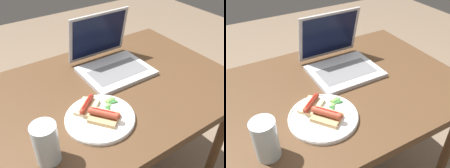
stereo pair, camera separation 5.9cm
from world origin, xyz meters
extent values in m
cube|color=#4C331E|center=(0.00, 0.00, 0.76)|extent=(1.04, 0.76, 0.04)
cylinder|color=#4C331E|center=(0.44, 0.30, 0.37)|extent=(0.05, 0.05, 0.74)
cylinder|color=#4C331E|center=(-0.44, 0.30, 0.37)|extent=(0.05, 0.05, 0.74)
cylinder|color=#4C331E|center=(0.44, -0.30, 0.37)|extent=(0.05, 0.05, 0.74)
cube|color=#B7B7BC|center=(0.06, 0.08, 0.78)|extent=(0.30, 0.25, 0.02)
cube|color=slate|center=(0.06, 0.06, 0.79)|extent=(0.25, 0.13, 0.00)
cube|color=#B7B7BC|center=(0.06, 0.22, 0.91)|extent=(0.30, 0.05, 0.23)
cube|color=#0C1433|center=(0.06, 0.22, 0.91)|extent=(0.27, 0.04, 0.20)
cylinder|color=white|center=(-0.17, -0.14, 0.78)|extent=(0.25, 0.25, 0.01)
torus|color=white|center=(-0.17, -0.14, 0.79)|extent=(0.25, 0.25, 0.01)
cube|color=tan|center=(-0.16, -0.16, 0.79)|extent=(0.12, 0.12, 0.02)
cylinder|color=#9E3D28|center=(-0.16, -0.16, 0.81)|extent=(0.08, 0.09, 0.03)
sphere|color=#9E3D28|center=(-0.13, -0.20, 0.81)|extent=(0.03, 0.03, 0.03)
sphere|color=#9E3D28|center=(-0.19, -0.12, 0.81)|extent=(0.03, 0.03, 0.03)
cylinder|color=red|center=(-0.16, -0.16, 0.83)|extent=(0.05, 0.07, 0.01)
cube|color=#D6B784|center=(-0.18, -0.08, 0.79)|extent=(0.12, 0.12, 0.01)
cylinder|color=maroon|center=(-0.18, -0.08, 0.81)|extent=(0.08, 0.07, 0.02)
sphere|color=maroon|center=(-0.22, -0.11, 0.81)|extent=(0.02, 0.02, 0.02)
sphere|color=maroon|center=(-0.15, -0.05, 0.81)|extent=(0.02, 0.02, 0.02)
cylinder|color=red|center=(-0.18, -0.08, 0.82)|extent=(0.06, 0.05, 0.01)
ellipsoid|color=#709E4C|center=(-0.11, -0.11, 0.79)|extent=(0.01, 0.02, 0.01)
ellipsoid|color=#2D662D|center=(-0.12, -0.12, 0.79)|extent=(0.02, 0.02, 0.01)
ellipsoid|color=#387A33|center=(-0.09, -0.10, 0.79)|extent=(0.02, 0.02, 0.00)
ellipsoid|color=#387A33|center=(-0.12, -0.11, 0.79)|extent=(0.02, 0.02, 0.01)
ellipsoid|color=#4C8E3D|center=(-0.08, -0.09, 0.79)|extent=(0.03, 0.03, 0.01)
ellipsoid|color=#709E4C|center=(-0.08, -0.08, 0.79)|extent=(0.03, 0.02, 0.01)
ellipsoid|color=#2D662D|center=(-0.08, -0.10, 0.79)|extent=(0.03, 0.02, 0.01)
ellipsoid|color=#709E4C|center=(-0.09, -0.09, 0.79)|extent=(0.04, 0.03, 0.01)
ellipsoid|color=#4C8E3D|center=(-0.09, -0.09, 0.79)|extent=(0.03, 0.02, 0.01)
cylinder|color=silver|center=(-0.38, -0.20, 0.84)|extent=(0.08, 0.08, 0.14)
camera|label=1|loc=(-0.50, -0.71, 1.40)|focal=40.00mm
camera|label=2|loc=(-0.45, -0.74, 1.40)|focal=40.00mm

